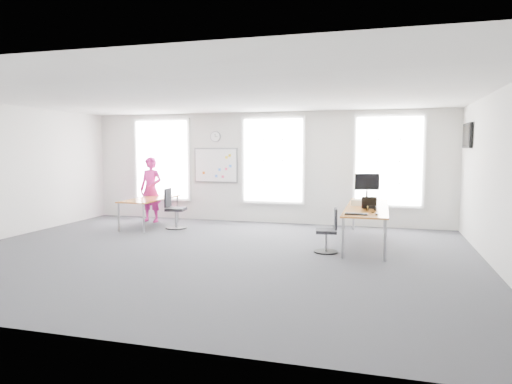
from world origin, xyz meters
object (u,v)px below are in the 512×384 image
(desk_left, at_px, (150,201))
(keyboard, at_px, (356,214))
(person, at_px, (151,190))
(chair_left, at_px, (174,211))
(desk_right, at_px, (367,209))
(monitor, at_px, (367,184))
(headphones, at_px, (371,208))
(chair_right, at_px, (329,233))

(desk_left, distance_m, keyboard, 5.76)
(desk_left, bearing_deg, person, 116.13)
(chair_left, distance_m, keyboard, 4.99)
(desk_right, xyz_separation_m, person, (-5.84, 1.34, 0.16))
(chair_left, xyz_separation_m, person, (-1.07, 0.80, 0.45))
(desk_right, relative_size, monitor, 4.99)
(keyboard, bearing_deg, headphones, 66.44)
(person, xyz_separation_m, headphones, (5.94, -2.00, -0.06))
(chair_left, relative_size, monitor, 1.57)
(chair_right, bearing_deg, monitor, 155.39)
(monitor, bearing_deg, desk_right, -106.40)
(chair_right, relative_size, monitor, 1.34)
(person, bearing_deg, keyboard, -21.10)
(chair_right, bearing_deg, desk_right, 140.41)
(chair_left, bearing_deg, monitor, -91.82)
(person, height_order, keyboard, person)
(desk_right, height_order, chair_right, chair_right)
(desk_left, height_order, headphones, headphones)
(chair_right, distance_m, person, 5.75)
(chair_left, bearing_deg, keyboard, -120.25)
(chair_right, bearing_deg, desk_left, -119.76)
(chair_left, xyz_separation_m, keyboard, (4.62, -1.85, 0.35))
(desk_right, bearing_deg, person, 167.07)
(chair_right, height_order, keyboard, chair_right)
(person, relative_size, keyboard, 4.30)
(chair_right, relative_size, chair_left, 0.86)
(desk_left, relative_size, keyboard, 4.78)
(chair_right, height_order, person, person)
(headphones, bearing_deg, desk_right, 102.19)
(person, bearing_deg, desk_left, -59.90)
(desk_left, relative_size, chair_left, 1.96)
(chair_right, xyz_separation_m, monitor, (0.63, 2.22, 0.79))
(chair_left, distance_m, headphones, 5.03)
(chair_left, bearing_deg, chair_right, -120.60)
(keyboard, bearing_deg, chair_left, 155.52)
(desk_right, xyz_separation_m, desk_left, (-5.54, 0.72, -0.07))
(chair_right, bearing_deg, keyboard, 62.06)
(person, bearing_deg, desk_right, -8.97)
(desk_left, relative_size, monitor, 3.07)
(chair_left, distance_m, monitor, 4.81)
(desk_right, height_order, desk_left, desk_right)
(headphones, height_order, monitor, monitor)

